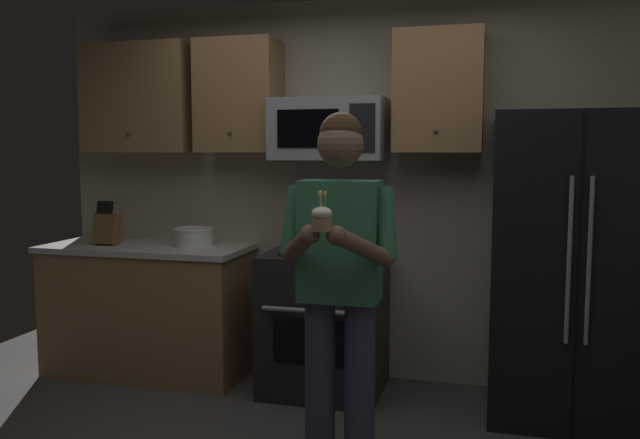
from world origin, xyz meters
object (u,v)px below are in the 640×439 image
(refrigerator, at_px, (571,267))
(person, at_px, (339,273))
(microwave, at_px, (329,129))
(cupcake, at_px, (322,218))
(bowl_large_white, at_px, (194,236))
(oven_range, at_px, (325,322))
(knife_block, at_px, (107,228))

(refrigerator, distance_m, person, 1.54)
(microwave, xyz_separation_m, cupcake, (0.35, -1.50, -0.43))
(bowl_large_white, distance_m, person, 1.72)
(oven_range, distance_m, microwave, 1.26)
(person, xyz_separation_m, cupcake, (0.00, -0.33, 0.30))
(bowl_large_white, bearing_deg, microwave, 3.48)
(microwave, xyz_separation_m, refrigerator, (1.50, -0.16, -0.82))
(microwave, bearing_deg, cupcake, -76.91)
(cupcake, bearing_deg, person, 90.00)
(bowl_large_white, bearing_deg, person, -40.55)
(bowl_large_white, relative_size, person, 0.16)
(person, bearing_deg, cupcake, -90.00)
(refrigerator, distance_m, knife_block, 3.09)
(knife_block, bearing_deg, person, -27.98)
(oven_range, height_order, microwave, microwave)
(microwave, bearing_deg, knife_block, -174.62)
(microwave, xyz_separation_m, knife_block, (-1.58, -0.15, -0.68))
(oven_range, distance_m, refrigerator, 1.56)
(microwave, bearing_deg, refrigerator, -6.03)
(knife_block, bearing_deg, microwave, 5.38)
(oven_range, bearing_deg, bowl_large_white, 176.34)
(microwave, relative_size, refrigerator, 0.41)
(cupcake, bearing_deg, knife_block, 144.96)
(oven_range, distance_m, person, 1.23)
(bowl_large_white, distance_m, cupcake, 1.97)
(knife_block, xyz_separation_m, cupcake, (1.93, -1.36, 0.26))
(cupcake, bearing_deg, oven_range, 104.17)
(microwave, height_order, person, microwave)
(oven_range, relative_size, person, 0.53)
(oven_range, height_order, refrigerator, refrigerator)
(microwave, xyz_separation_m, person, (0.35, -1.18, -0.72))
(refrigerator, bearing_deg, person, -138.52)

